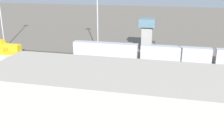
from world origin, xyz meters
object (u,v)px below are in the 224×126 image
Objects in this scene: train_on_track_0 at (175,54)px; train_on_track_3 at (10,57)px; light_mast_2 at (97,1)px; train_on_track_4 at (79,68)px; train_on_track_1 at (7,48)px; maintenance_shed at (134,95)px; control_tower at (147,32)px.

train_on_track_0 is 54.48m from train_on_track_3.
train_on_track_4 is at bearing 92.75° from light_mast_2.
train_on_track_1 is at bearing -51.43° from train_on_track_3.
maintenance_shed reaches higher than train_on_track_0.
train_on_track_0 is 60.55m from train_on_track_1.
train_on_track_0 is 33.41m from train_on_track_4.
train_on_track_4 is at bearing 155.94° from train_on_track_1.
maintenance_shed is at bearing 146.56° from train_on_track_1.
light_mast_2 reaches higher than train_on_track_4.
train_on_track_3 is at bearing 33.83° from control_tower.
train_on_track_1 is (60.35, 5.00, -0.46)m from train_on_track_0.
maintenance_shed is at bearing 78.70° from train_on_track_0.
train_on_track_0 is 7.14× the size of train_on_track_3.
train_on_track_3 is 0.15× the size of train_on_track_4.
train_on_track_1 is at bearing 19.80° from control_tower.
light_mast_2 is 22.76m from control_tower.
train_on_track_3 is (52.37, 15.00, -0.46)m from train_on_track_0.
train_on_track_1 is 0.82× the size of control_tower.
train_on_track_3 is 50.88m from maintenance_shed.
train_on_track_1 is at bearing -33.44° from maintenance_shed.
train_on_track_4 is at bearing 64.18° from control_tower.
train_on_track_3 is at bearing 37.07° from light_mast_2.
control_tower is (-17.00, -9.31, -11.94)m from light_mast_2.
train_on_track_0 is 1.19× the size of maintenance_shed.
light_mast_2 reaches higher than maintenance_shed.
train_on_track_3 is 0.33× the size of light_mast_2.
train_on_track_3 reaches higher than train_on_track_4.
train_on_track_4 is (-25.62, 5.00, -0.04)m from train_on_track_3.
train_on_track_0 is at bearing -101.30° from maintenance_shed.
light_mast_2 is (27.88, -3.50, 16.53)m from train_on_track_0.
train_on_track_0 is at bearing 172.84° from light_mast_2.
train_on_track_1 is at bearing -24.06° from train_on_track_4.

